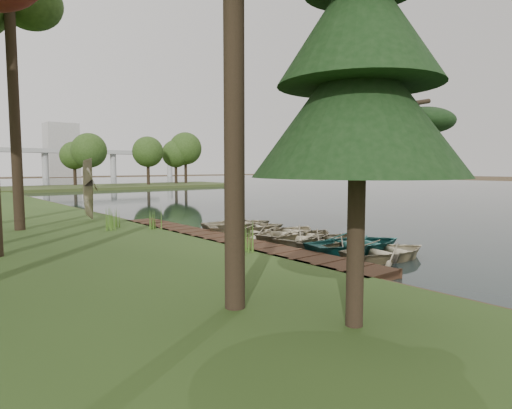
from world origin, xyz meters
TOP-DOWN VIEW (x-y plane):
  - ground at (0.00, 0.00)m, footprint 300.00×300.00m
  - water at (30.00, 20.00)m, footprint 130.00×200.00m
  - boardwalk at (-1.60, 0.00)m, footprint 1.60×16.00m
  - peninsula at (8.00, 50.00)m, footprint 50.00×14.00m
  - far_trees at (4.67, 50.00)m, footprint 45.60×5.60m
  - bridge at (12.31, 120.00)m, footprint 95.90×4.00m
  - building_a at (30.00, 140.00)m, footprint 10.00×8.00m
  - rowboat_0 at (1.02, -6.31)m, footprint 3.86×3.10m
  - rowboat_1 at (1.14, -4.95)m, footprint 4.55×3.75m
  - rowboat_2 at (1.21, -3.63)m, footprint 3.86×3.09m
  - rowboat_3 at (1.15, -2.40)m, footprint 4.10×3.36m
  - rowboat_4 at (1.24, -1.26)m, footprint 4.32×3.59m
  - rowboat_5 at (0.72, 0.16)m, footprint 3.38×2.61m
  - rowboat_6 at (0.86, 1.29)m, footprint 4.47×3.95m
  - rowboat_7 at (1.26, 2.51)m, footprint 4.19×3.44m
  - stored_rowboat at (-3.78, 9.37)m, footprint 3.94×3.24m
  - pine_tree at (-5.40, -9.87)m, footprint 3.80×3.80m
  - reeds_0 at (-2.60, -3.18)m, footprint 0.60×0.60m
  - reeds_1 at (-2.60, 3.79)m, footprint 0.60×0.60m
  - reeds_2 at (-4.45, 4.84)m, footprint 0.60×0.60m
  - reeds_3 at (-3.98, 5.72)m, footprint 0.60×0.60m

SIDE VIEW (x-z plane):
  - ground at x=0.00m, z-range 0.00..0.00m
  - water at x=30.00m, z-range 0.00..0.05m
  - boardwalk at x=-1.60m, z-range 0.00..0.30m
  - peninsula at x=8.00m, z-range 0.00..0.45m
  - rowboat_5 at x=0.72m, z-range 0.05..0.70m
  - rowboat_0 at x=1.02m, z-range 0.05..0.76m
  - rowboat_2 at x=1.21m, z-range 0.05..0.76m
  - rowboat_3 at x=1.15m, z-range 0.05..0.79m
  - rowboat_7 at x=1.26m, z-range 0.05..0.81m
  - rowboat_6 at x=0.86m, z-range 0.05..0.82m
  - rowboat_4 at x=1.24m, z-range 0.05..0.82m
  - rowboat_1 at x=1.14m, z-range 0.05..0.87m
  - stored_rowboat at x=-3.78m, z-range 0.30..1.01m
  - reeds_3 at x=-3.98m, z-range 0.30..1.27m
  - reeds_2 at x=-4.45m, z-range 0.30..1.34m
  - reeds_0 at x=-2.60m, z-range 0.30..1.35m
  - reeds_1 at x=-2.60m, z-range 0.30..1.36m
  - pine_tree at x=-5.40m, z-range 1.16..9.00m
  - far_trees at x=4.67m, z-range 2.03..10.83m
  - bridge at x=12.31m, z-range 2.78..11.38m
  - building_a at x=30.00m, z-range 0.00..18.00m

